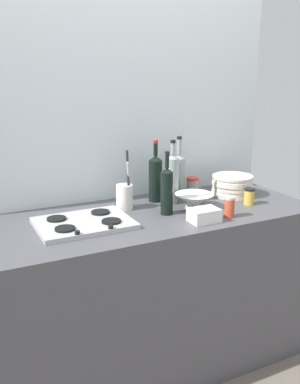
% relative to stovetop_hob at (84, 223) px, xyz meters
% --- Properties ---
extents(ground_plane, '(6.00, 6.00, 0.00)m').
position_rel_stovetop_hob_xyz_m(ground_plane, '(0.37, 0.02, -0.91)').
color(ground_plane, '#6B6056').
rests_on(ground_plane, ground).
extents(counter_block, '(1.80, 0.70, 0.90)m').
position_rel_stovetop_hob_xyz_m(counter_block, '(0.37, 0.02, -0.46)').
color(counter_block, '#4C4C51').
rests_on(counter_block, ground).
extents(backsplash_panel, '(1.90, 0.06, 2.57)m').
position_rel_stovetop_hob_xyz_m(backsplash_panel, '(0.37, 0.40, 0.37)').
color(backsplash_panel, silver).
rests_on(backsplash_panel, ground).
extents(stovetop_hob, '(0.45, 0.34, 0.04)m').
position_rel_stovetop_hob_xyz_m(stovetop_hob, '(0.00, 0.00, 0.00)').
color(stovetop_hob, '#B2B2B7').
rests_on(stovetop_hob, counter_block).
extents(plate_stack, '(0.25, 0.25, 0.12)m').
position_rel_stovetop_hob_xyz_m(plate_stack, '(0.97, 0.11, 0.05)').
color(plate_stack, silver).
rests_on(plate_stack, counter_block).
extents(wine_bottle_leftmost, '(0.07, 0.07, 0.36)m').
position_rel_stovetop_hob_xyz_m(wine_bottle_leftmost, '(0.67, 0.24, 0.12)').
color(wine_bottle_leftmost, gray).
rests_on(wine_bottle_leftmost, counter_block).
extents(wine_bottle_mid_left, '(0.07, 0.07, 0.36)m').
position_rel_stovetop_hob_xyz_m(wine_bottle_mid_left, '(0.57, 0.14, 0.13)').
color(wine_bottle_mid_left, gray).
rests_on(wine_bottle_mid_left, counter_block).
extents(wine_bottle_mid_right, '(0.08, 0.08, 0.35)m').
position_rel_stovetop_hob_xyz_m(wine_bottle_mid_right, '(0.50, 0.21, 0.13)').
color(wine_bottle_mid_right, black).
rests_on(wine_bottle_mid_right, counter_block).
extents(wine_bottle_rightmost, '(0.07, 0.07, 0.33)m').
position_rel_stovetop_hob_xyz_m(wine_bottle_rightmost, '(0.45, -0.02, 0.12)').
color(wine_bottle_rightmost, black).
rests_on(wine_bottle_rightmost, counter_block).
extents(mixing_bowl, '(0.21, 0.21, 0.08)m').
position_rel_stovetop_hob_xyz_m(mixing_bowl, '(0.63, -0.00, 0.03)').
color(mixing_bowl, white).
rests_on(mixing_bowl, counter_block).
extents(butter_dish, '(0.15, 0.11, 0.07)m').
position_rel_stovetop_hob_xyz_m(butter_dish, '(0.56, -0.21, 0.02)').
color(butter_dish, white).
rests_on(butter_dish, counter_block).
extents(utensil_crock, '(0.09, 0.09, 0.32)m').
position_rel_stovetop_hob_xyz_m(utensil_crock, '(0.28, 0.15, 0.06)').
color(utensil_crock, silver).
rests_on(utensil_crock, counter_block).
extents(condiment_jar_front, '(0.06, 0.06, 0.09)m').
position_rel_stovetop_hob_xyz_m(condiment_jar_front, '(0.94, -0.08, 0.03)').
color(condiment_jar_front, gold).
rests_on(condiment_jar_front, counter_block).
extents(condiment_jar_rear, '(0.05, 0.05, 0.11)m').
position_rel_stovetop_hob_xyz_m(condiment_jar_rear, '(0.71, -0.21, 0.04)').
color(condiment_jar_rear, '#C64C2D').
rests_on(condiment_jar_rear, counter_block).
extents(condiment_jar_spare, '(0.08, 0.08, 0.10)m').
position_rel_stovetop_hob_xyz_m(condiment_jar_spare, '(0.77, 0.24, 0.04)').
color(condiment_jar_spare, '#9E998C').
rests_on(condiment_jar_spare, counter_block).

